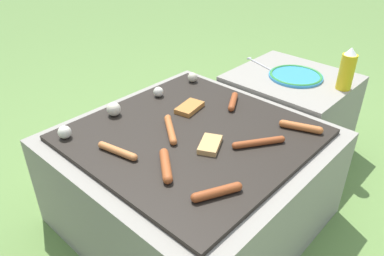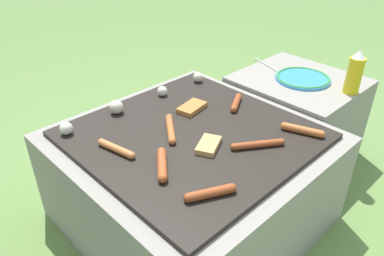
% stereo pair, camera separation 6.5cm
% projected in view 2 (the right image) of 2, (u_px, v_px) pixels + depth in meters
% --- Properties ---
extents(ground_plane, '(14.00, 14.00, 0.00)m').
position_uv_depth(ground_plane, '(192.00, 215.00, 1.61)').
color(ground_plane, '#608442').
extents(grill, '(0.90, 0.90, 0.42)m').
position_uv_depth(grill, '(192.00, 177.00, 1.50)').
color(grill, gray).
rests_on(grill, ground_plane).
extents(side_ledge, '(0.51, 0.55, 0.42)m').
position_uv_depth(side_ledge, '(294.00, 117.00, 1.92)').
color(side_ledge, gray).
rests_on(side_ledge, ground_plane).
extents(sausage_front_left, '(0.17, 0.12, 0.02)m').
position_uv_depth(sausage_front_left, '(258.00, 144.00, 1.30)').
color(sausage_front_left, '#93421E').
rests_on(sausage_front_left, grill).
extents(sausage_mid_right, '(0.12, 0.14, 0.03)m').
position_uv_depth(sausage_mid_right, '(162.00, 164.00, 1.20)').
color(sausage_mid_right, '#A34C23').
rests_on(sausage_mid_right, grill).
extents(sausage_back_right, '(0.13, 0.09, 0.03)m').
position_uv_depth(sausage_back_right, '(236.00, 103.00, 1.57)').
color(sausage_back_right, '#93421E').
rests_on(sausage_back_right, grill).
extents(sausage_mid_left, '(0.13, 0.16, 0.03)m').
position_uv_depth(sausage_mid_left, '(170.00, 129.00, 1.39)').
color(sausage_mid_left, '#B7602D').
rests_on(sausage_mid_left, grill).
extents(sausage_front_center, '(0.05, 0.16, 0.03)m').
position_uv_depth(sausage_front_center, '(116.00, 149.00, 1.28)').
color(sausage_front_center, '#C6753D').
rests_on(sausage_front_center, grill).
extents(sausage_back_center, '(0.15, 0.09, 0.03)m').
position_uv_depth(sausage_back_center, '(210.00, 193.00, 1.08)').
color(sausage_back_center, '#93421E').
rests_on(sausage_back_center, grill).
extents(sausage_front_right, '(0.08, 0.15, 0.03)m').
position_uv_depth(sausage_front_right, '(302.00, 130.00, 1.38)').
color(sausage_front_right, '#B7602D').
rests_on(sausage_front_right, grill).
extents(bread_slice_center, '(0.14, 0.09, 0.02)m').
position_uv_depth(bread_slice_center, '(192.00, 107.00, 1.54)').
color(bread_slice_center, '#B27033').
rests_on(bread_slice_center, grill).
extents(bread_slice_right, '(0.13, 0.11, 0.02)m').
position_uv_depth(bread_slice_right, '(209.00, 145.00, 1.30)').
color(bread_slice_right, tan).
rests_on(bread_slice_right, grill).
extents(mushroom_row, '(0.72, 0.06, 0.06)m').
position_uv_depth(mushroom_row, '(134.00, 102.00, 1.55)').
color(mushroom_row, silver).
rests_on(mushroom_row, grill).
extents(plate_colorful, '(0.26, 0.26, 0.02)m').
position_uv_depth(plate_colorful, '(303.00, 78.00, 1.79)').
color(plate_colorful, '#338CCC').
rests_on(plate_colorful, side_ledge).
extents(condiment_bottle, '(0.07, 0.07, 0.20)m').
position_uv_depth(condiment_bottle, '(355.00, 73.00, 1.63)').
color(condiment_bottle, gold).
rests_on(condiment_bottle, side_ledge).
extents(fork_utensil, '(0.08, 0.21, 0.01)m').
position_uv_depth(fork_utensil, '(267.00, 66.00, 1.94)').
color(fork_utensil, silver).
rests_on(fork_utensil, side_ledge).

